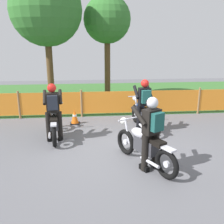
# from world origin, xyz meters

# --- Properties ---
(ground) EXTENTS (24.00, 24.00, 0.02)m
(ground) POSITION_xyz_m (0.00, 0.00, -0.01)
(ground) COLOR #5B5B60
(grass_verge) EXTENTS (24.00, 7.46, 0.01)m
(grass_verge) POSITION_xyz_m (0.00, 6.67, 0.01)
(grass_verge) COLOR #386B2D
(grass_verge) RESTS_ON ground
(barrier_fence) EXTENTS (11.63, 0.08, 1.05)m
(barrier_fence) POSITION_xyz_m (-0.00, 2.94, 0.54)
(barrier_fence) COLOR olive
(barrier_fence) RESTS_ON ground
(tree_leftmost) EXTENTS (2.95, 2.95, 5.51)m
(tree_leftmost) POSITION_xyz_m (-2.52, 4.85, 4.01)
(tree_leftmost) COLOR brown
(tree_leftmost) RESTS_ON ground
(tree_near_left) EXTENTS (2.20, 2.20, 4.86)m
(tree_near_left) POSITION_xyz_m (0.07, 6.00, 3.71)
(tree_near_left) COLOR brown
(tree_near_left) RESTS_ON ground
(motorcycle_lead) EXTENTS (0.62, 2.10, 0.99)m
(motorcycle_lead) POSITION_xyz_m (0.84, 1.38, 0.48)
(motorcycle_lead) COLOR black
(motorcycle_lead) RESTS_ON ground
(motorcycle_trailing) EXTENTS (0.59, 2.00, 0.95)m
(motorcycle_trailing) POSITION_xyz_m (-1.92, 0.88, 0.46)
(motorcycle_trailing) COLOR black
(motorcycle_trailing) RESTS_ON ground
(motorcycle_third) EXTENTS (1.12, 1.91, 1.00)m
(motorcycle_third) POSITION_xyz_m (0.38, -1.07, 0.48)
(motorcycle_third) COLOR black
(motorcycle_third) RESTS_ON ground
(rider_lead) EXTENTS (0.58, 0.71, 1.69)m
(rider_lead) POSITION_xyz_m (0.86, 1.16, 0.95)
(rider_lead) COLOR black
(rider_lead) RESTS_ON ground
(rider_trailing) EXTENTS (0.59, 0.71, 1.69)m
(rider_trailing) POSITION_xyz_m (-1.90, 0.67, 0.95)
(rider_trailing) COLOR black
(rider_trailing) RESTS_ON ground
(rider_third) EXTENTS (0.70, 0.79, 1.69)m
(rider_third) POSITION_xyz_m (0.49, -1.27, 0.95)
(rider_third) COLOR black
(rider_third) RESTS_ON ground
(traffic_cone) EXTENTS (0.32, 0.32, 0.53)m
(traffic_cone) POSITION_xyz_m (-1.38, 2.13, 0.26)
(traffic_cone) COLOR black
(traffic_cone) RESTS_ON ground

